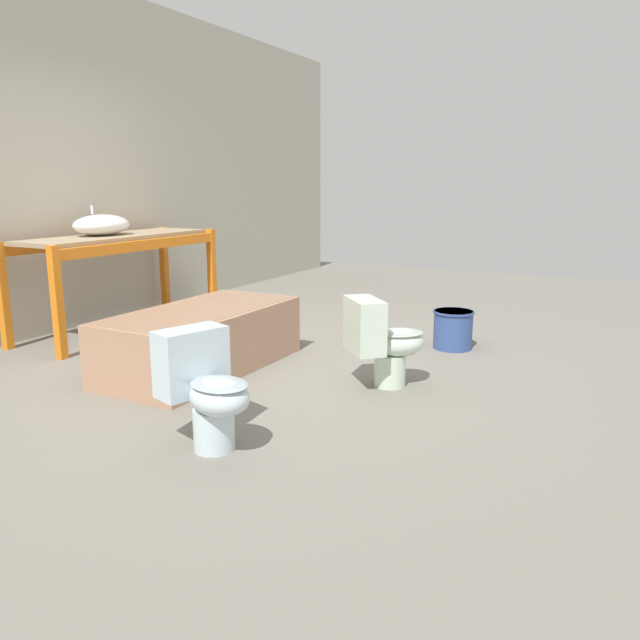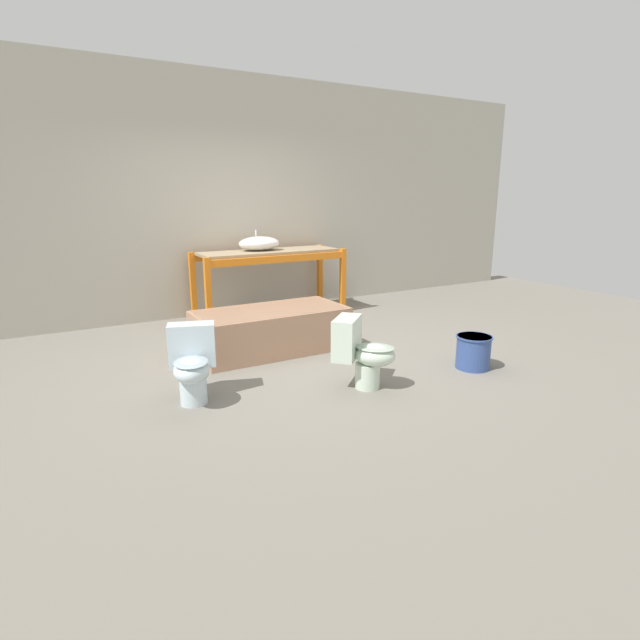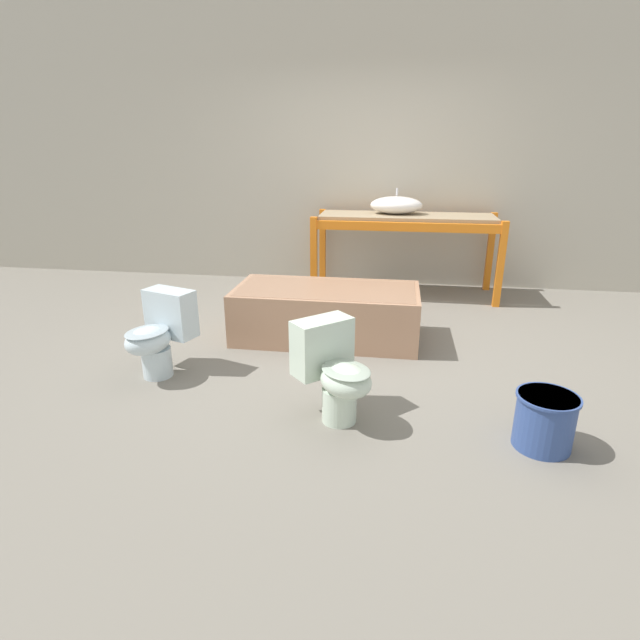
{
  "view_description": "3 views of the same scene",
  "coord_description": "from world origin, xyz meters",
  "px_view_note": "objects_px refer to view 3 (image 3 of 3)",
  "views": [
    {
      "loc": [
        -3.76,
        -2.78,
        1.36
      ],
      "look_at": [
        -0.18,
        -0.9,
        0.47
      ],
      "focal_mm": 35.0,
      "sensor_mm": 36.0,
      "label": 1
    },
    {
      "loc": [
        -2.32,
        -4.62,
        1.65
      ],
      "look_at": [
        -0.16,
        -0.9,
        0.55
      ],
      "focal_mm": 28.0,
      "sensor_mm": 36.0,
      "label": 2
    },
    {
      "loc": [
        0.38,
        -4.02,
        1.64
      ],
      "look_at": [
        -0.09,
        -0.93,
        0.53
      ],
      "focal_mm": 28.0,
      "sensor_mm": 36.0,
      "label": 3
    }
  ],
  "objects_px": {
    "toilet_far": "(160,332)",
    "bucket_white": "(545,420)",
    "sink_basin": "(396,205)",
    "bathtub_main": "(326,309)",
    "toilet_near": "(334,369)"
  },
  "relations": [
    {
      "from": "bucket_white",
      "to": "toilet_near",
      "type": "bearing_deg",
      "value": 173.3
    },
    {
      "from": "bathtub_main",
      "to": "bucket_white",
      "type": "height_order",
      "value": "bathtub_main"
    },
    {
      "from": "bathtub_main",
      "to": "toilet_far",
      "type": "relative_size",
      "value": 2.58
    },
    {
      "from": "toilet_far",
      "to": "bucket_white",
      "type": "xyz_separation_m",
      "value": [
        2.57,
        -0.58,
        -0.16
      ]
    },
    {
      "from": "sink_basin",
      "to": "toilet_far",
      "type": "distance_m",
      "value": 3.04
    },
    {
      "from": "bathtub_main",
      "to": "bucket_white",
      "type": "relative_size",
      "value": 4.62
    },
    {
      "from": "sink_basin",
      "to": "toilet_far",
      "type": "bearing_deg",
      "value": -124.21
    },
    {
      "from": "toilet_near",
      "to": "bucket_white",
      "type": "relative_size",
      "value": 1.79
    },
    {
      "from": "sink_basin",
      "to": "bathtub_main",
      "type": "bearing_deg",
      "value": -109.78
    },
    {
      "from": "toilet_far",
      "to": "bathtub_main",
      "type": "bearing_deg",
      "value": 57.7
    },
    {
      "from": "toilet_near",
      "to": "sink_basin",
      "type": "bearing_deg",
      "value": 40.75
    },
    {
      "from": "bucket_white",
      "to": "toilet_far",
      "type": "bearing_deg",
      "value": 167.25
    },
    {
      "from": "bathtub_main",
      "to": "toilet_far",
      "type": "xyz_separation_m",
      "value": [
        -1.11,
        -0.91,
        0.07
      ]
    },
    {
      "from": "toilet_near",
      "to": "toilet_far",
      "type": "distance_m",
      "value": 1.42
    },
    {
      "from": "bathtub_main",
      "to": "bucket_white",
      "type": "bearing_deg",
      "value": -45.51
    }
  ]
}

